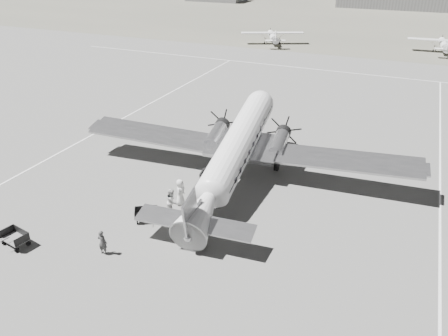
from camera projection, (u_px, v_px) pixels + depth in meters
The scene contains 13 objects.
ground at pixel (242, 215), 28.81m from camera, with size 260.00×260.00×0.00m, color slate.
taxi_line_right at pixel (440, 263), 24.48m from camera, with size 0.15×80.00×0.01m, color silver.
taxi_line_left at pixel (111, 125), 43.46m from camera, with size 0.15×60.00×0.01m, color silver.
taxi_line_horizon at pixel (347, 72), 61.41m from camera, with size 90.00×0.15×0.01m, color silver.
grass_infield at pixel (387, 19), 106.23m from camera, with size 260.00×90.00×0.01m, color #5E5B4F.
dc3_airliner at pixel (235, 153), 31.58m from camera, with size 26.49×18.38×5.05m, color #B5B5B7, non-canonical shape.
light_plane_left at pixel (273, 38), 78.57m from camera, with size 11.34×9.20×2.35m, color silver, non-canonical shape.
light_plane_right at pixel (444, 46), 72.08m from camera, with size 11.48×9.31×2.38m, color silver, non-canonical shape.
baggage_cart_near at pixel (146, 215), 28.06m from camera, with size 1.53×1.08×0.86m, color #5D5D5D, non-canonical shape.
baggage_cart_far at pixel (15, 238), 25.73m from camera, with size 1.67×1.18×0.94m, color #5D5D5D, non-canonical shape.
ground_crew at pixel (102, 242), 24.87m from camera, with size 0.57×0.37×1.56m, color #323232.
ramp_agent at pixel (172, 202), 28.53m from camera, with size 0.92×0.71×1.89m, color #B4B4B2.
passenger at pixel (180, 192), 29.64m from camera, with size 0.92×0.60×1.89m, color silver.
Camera 1 is at (8.76, -22.66, 15.84)m, focal length 35.00 mm.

